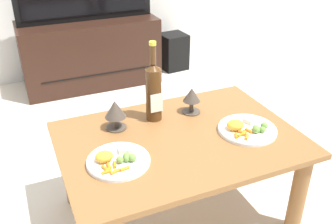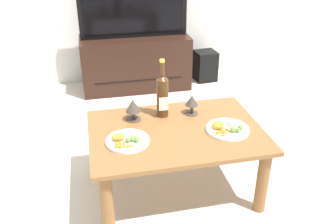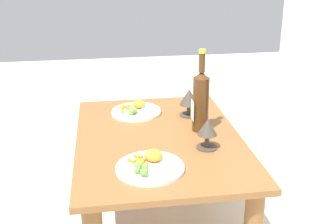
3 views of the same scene
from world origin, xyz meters
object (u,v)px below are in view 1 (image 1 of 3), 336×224
object	(u,v)px
floor_speaker	(173,51)
goblet_right	(192,97)
dining_table	(179,153)
tv_stand	(90,53)
goblet_left	(115,111)
wine_bottle	(154,90)
dinner_plate_right	(247,128)
dinner_plate_left	(118,160)

from	to	relation	value
floor_speaker	goblet_right	xyz separation A→B (m)	(-0.59, -1.52, 0.36)
dining_table	goblet_right	world-z (taller)	goblet_right
tv_stand	goblet_left	distance (m)	1.52
wine_bottle	goblet_right	world-z (taller)	wine_bottle
dinner_plate_right	goblet_right	bearing A→B (deg)	119.79
floor_speaker	dinner_plate_left	xyz separation A→B (m)	(-1.03, -1.77, 0.29)
tv_stand	floor_speaker	xyz separation A→B (m)	(0.74, 0.04, -0.11)
floor_speaker	wine_bottle	bearing A→B (deg)	-122.52
dining_table	wine_bottle	size ratio (longest dim) A/B	2.73
goblet_left	dinner_plate_left	distance (m)	0.27
dinner_plate_left	dining_table	bearing A→B (deg)	13.50
floor_speaker	goblet_right	world-z (taller)	goblet_right
dining_table	tv_stand	distance (m)	1.66
tv_stand	goblet_left	bearing A→B (deg)	-98.21
goblet_left	dinner_plate_right	world-z (taller)	goblet_left
dining_table	tv_stand	xyz separation A→B (m)	(-0.01, 1.66, -0.09)
goblet_left	dinner_plate_right	xyz separation A→B (m)	(0.51, -0.25, -0.07)
wine_bottle	goblet_left	xyz separation A→B (m)	(-0.18, -0.01, -0.06)
goblet_left	tv_stand	bearing A→B (deg)	81.79
dining_table	goblet_left	xyz separation A→B (m)	(-0.22, 0.18, 0.17)
dining_table	dinner_plate_right	distance (m)	0.31
tv_stand	wine_bottle	distance (m)	1.50
goblet_right	dinner_plate_right	xyz separation A→B (m)	(0.14, -0.25, -0.07)
tv_stand	goblet_left	xyz separation A→B (m)	(-0.21, -1.48, 0.26)
dining_table	goblet_right	xyz separation A→B (m)	(0.14, 0.18, 0.16)
goblet_left	goblet_right	bearing A→B (deg)	0.00
wine_bottle	goblet_right	distance (m)	0.19
dining_table	goblet_left	distance (m)	0.33
floor_speaker	dinner_plate_right	size ratio (longest dim) A/B	1.23
tv_stand	goblet_left	world-z (taller)	goblet_left
dinner_plate_right	goblet_left	bearing A→B (deg)	153.97
dinner_plate_left	goblet_right	bearing A→B (deg)	29.68
floor_speaker	goblet_left	world-z (taller)	goblet_left
dining_table	dinner_plate_left	size ratio (longest dim) A/B	4.11
tv_stand	dinner_plate_left	bearing A→B (deg)	-99.29
dining_table	goblet_left	world-z (taller)	goblet_left
goblet_left	dinner_plate_right	bearing A→B (deg)	-26.03
tv_stand	dinner_plate_left	size ratio (longest dim) A/B	4.32
floor_speaker	dining_table	bearing A→B (deg)	-118.69
wine_bottle	tv_stand	bearing A→B (deg)	88.83
tv_stand	dinner_plate_left	world-z (taller)	tv_stand
floor_speaker	wine_bottle	xyz separation A→B (m)	(-0.77, -1.50, 0.42)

